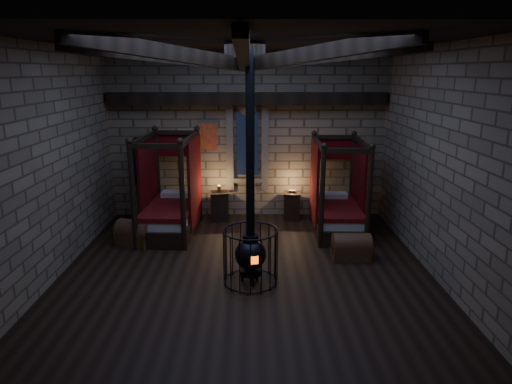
{
  "coord_description": "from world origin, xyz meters",
  "views": [
    {
      "loc": [
        0.12,
        -8.13,
        3.72
      ],
      "look_at": [
        0.2,
        0.6,
        1.39
      ],
      "focal_mm": 32.0,
      "sensor_mm": 36.0,
      "label": 1
    }
  ],
  "objects_px": {
    "trunk_left": "(135,234)",
    "stove": "(251,251)",
    "bed_left": "(171,209)",
    "trunk_right": "(351,248)",
    "bed_right": "(337,209)"
  },
  "relations": [
    {
      "from": "bed_right",
      "to": "trunk_left",
      "type": "bearing_deg",
      "value": -167.48
    },
    {
      "from": "trunk_right",
      "to": "stove",
      "type": "relative_size",
      "value": 0.19
    },
    {
      "from": "trunk_left",
      "to": "bed_right",
      "type": "bearing_deg",
      "value": 33.92
    },
    {
      "from": "bed_left",
      "to": "stove",
      "type": "relative_size",
      "value": 0.57
    },
    {
      "from": "bed_left",
      "to": "trunk_left",
      "type": "height_order",
      "value": "bed_left"
    },
    {
      "from": "trunk_right",
      "to": "stove",
      "type": "bearing_deg",
      "value": -152.17
    },
    {
      "from": "trunk_left",
      "to": "stove",
      "type": "distance_m",
      "value": 3.18
    },
    {
      "from": "trunk_right",
      "to": "stove",
      "type": "distance_m",
      "value": 2.33
    },
    {
      "from": "trunk_right",
      "to": "stove",
      "type": "xyz_separation_m",
      "value": [
        -2.04,
        -1.06,
        0.37
      ]
    },
    {
      "from": "bed_left",
      "to": "trunk_right",
      "type": "distance_m",
      "value": 4.28
    },
    {
      "from": "trunk_left",
      "to": "stove",
      "type": "bearing_deg",
      "value": -13.41
    },
    {
      "from": "bed_right",
      "to": "trunk_right",
      "type": "bearing_deg",
      "value": -88.15
    },
    {
      "from": "bed_left",
      "to": "trunk_right",
      "type": "bearing_deg",
      "value": -20.49
    },
    {
      "from": "bed_right",
      "to": "trunk_left",
      "type": "height_order",
      "value": "bed_right"
    },
    {
      "from": "bed_left",
      "to": "trunk_right",
      "type": "xyz_separation_m",
      "value": [
        3.93,
        -1.68,
        -0.32
      ]
    }
  ]
}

